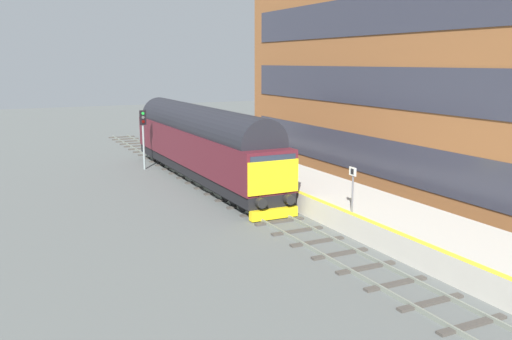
{
  "coord_description": "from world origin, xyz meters",
  "views": [
    {
      "loc": [
        -11.81,
        -24.77,
        7.33
      ],
      "look_at": [
        0.2,
        -0.35,
        1.95
      ],
      "focal_mm": 38.57,
      "sensor_mm": 36.0,
      "label": 1
    }
  ],
  "objects_px": {
    "waiting_passenger": "(263,147)",
    "platform_number_sign": "(353,183)",
    "diesel_locomotive": "(201,141)",
    "signal_post_near": "(143,131)"
  },
  "relations": [
    {
      "from": "diesel_locomotive",
      "to": "signal_post_near",
      "type": "relative_size",
      "value": 4.81
    },
    {
      "from": "signal_post_near",
      "to": "waiting_passenger",
      "type": "height_order",
      "value": "signal_post_near"
    },
    {
      "from": "diesel_locomotive",
      "to": "signal_post_near",
      "type": "distance_m",
      "value": 5.56
    },
    {
      "from": "diesel_locomotive",
      "to": "platform_number_sign",
      "type": "bearing_deg",
      "value": -81.95
    },
    {
      "from": "signal_post_near",
      "to": "platform_number_sign",
      "type": "height_order",
      "value": "signal_post_near"
    },
    {
      "from": "signal_post_near",
      "to": "waiting_passenger",
      "type": "distance_m",
      "value": 8.61
    },
    {
      "from": "diesel_locomotive",
      "to": "waiting_passenger",
      "type": "relative_size",
      "value": 11.99
    },
    {
      "from": "platform_number_sign",
      "to": "waiting_passenger",
      "type": "xyz_separation_m",
      "value": [
        2.03,
        12.35,
        -0.31
      ]
    },
    {
      "from": "signal_post_near",
      "to": "platform_number_sign",
      "type": "xyz_separation_m",
      "value": [
        4.14,
        -18.32,
        -0.34
      ]
    },
    {
      "from": "waiting_passenger",
      "to": "platform_number_sign",
      "type": "bearing_deg",
      "value": 169.46
    }
  ]
}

